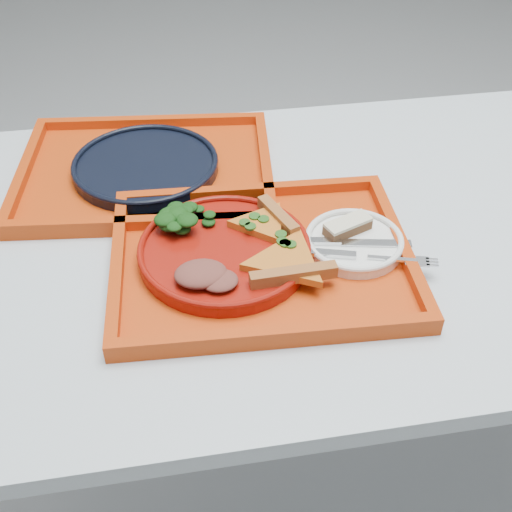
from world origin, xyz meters
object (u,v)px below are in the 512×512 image
Objects in this scene: tray_far at (147,174)px; dinner_plate at (225,253)px; navy_plate at (146,167)px; dessert_bar at (348,226)px; tray_main at (261,260)px.

dinner_plate reaches higher than tray_far.
navy_plate is 3.21× the size of dessert_bar.
tray_main is 0.06m from dinner_plate.
dessert_bar is at bearing -39.23° from navy_plate.
navy_plate is at bearing 124.26° from tray_main.
navy_plate is (0.00, 0.00, 0.01)m from tray_far.
dessert_bar is at bearing -32.98° from tray_far.
tray_main is at bearing -52.59° from tray_far.
tray_far is at bearing 0.00° from navy_plate.
tray_far is at bearing 118.87° from dessert_bar.
dessert_bar reaches higher than tray_far.
tray_main is 0.15m from dessert_bar.
navy_plate is at bearing 118.87° from dessert_bar.
dessert_bar is (0.30, -0.25, 0.03)m from tray_far.
tray_main and tray_far have the same top height.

